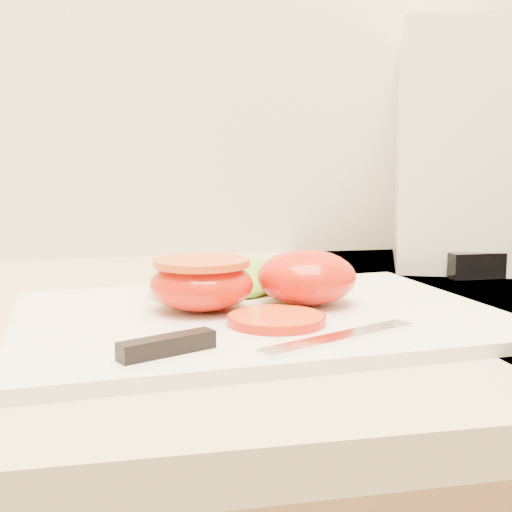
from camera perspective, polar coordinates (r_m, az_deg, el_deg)
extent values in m
cube|color=#BEB194|center=(0.63, -4.13, -5.42)|extent=(3.92, 0.65, 0.03)
cube|color=silver|center=(0.54, 0.22, -5.39)|extent=(0.42, 0.32, 0.01)
ellipsoid|color=red|center=(0.56, 4.51, -1.88)|extent=(0.09, 0.09, 0.05)
ellipsoid|color=red|center=(0.54, -4.84, -2.54)|extent=(0.09, 0.09, 0.04)
cylinder|color=red|center=(0.54, -4.87, -0.58)|extent=(0.08, 0.08, 0.01)
cylinder|color=#CE5F1B|center=(0.50, 1.83, -5.63)|extent=(0.07, 0.07, 0.01)
ellipsoid|color=#79C233|center=(0.61, -3.49, -2.16)|extent=(0.16, 0.13, 0.02)
ellipsoid|color=#79C233|center=(0.63, 0.77, -1.93)|extent=(0.12, 0.10, 0.02)
cube|color=silver|center=(0.46, 7.50, -7.19)|extent=(0.13, 0.07, 0.00)
cube|color=black|center=(0.42, -7.90, -7.85)|extent=(0.07, 0.04, 0.01)
cube|color=white|center=(0.91, 18.87, 8.89)|extent=(0.28, 0.31, 0.30)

